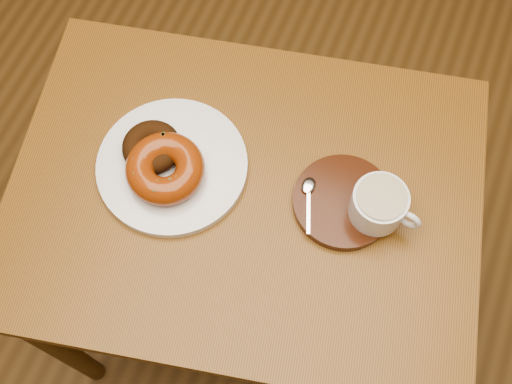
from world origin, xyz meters
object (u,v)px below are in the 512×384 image
at_px(cafe_table, 245,218).
at_px(coffee_cup, 380,205).
at_px(saucer, 343,202).
at_px(donut_plate, 172,166).

distance_m(cafe_table, coffee_cup, 0.26).
bearing_deg(coffee_cup, cafe_table, -159.89).
distance_m(saucer, coffee_cup, 0.06).
bearing_deg(cafe_table, coffee_cup, -0.53).
distance_m(donut_plate, coffee_cup, 0.33).
relative_size(donut_plate, saucer, 1.53).
xyz_separation_m(donut_plate, coffee_cup, (0.32, 0.04, 0.04)).
height_order(cafe_table, coffee_cup, coffee_cup).
bearing_deg(saucer, cafe_table, -165.35).
height_order(donut_plate, coffee_cup, coffee_cup).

